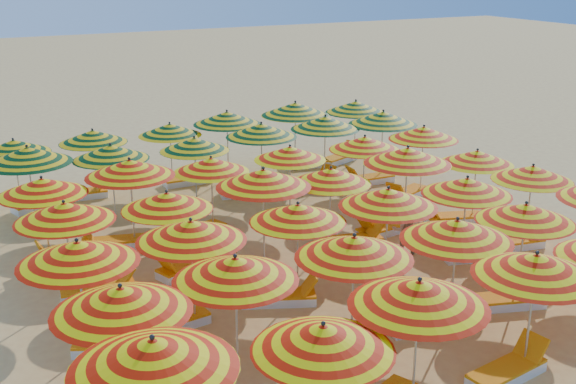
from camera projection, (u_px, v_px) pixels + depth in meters
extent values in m
plane|color=#E9BB67|center=(296.00, 254.00, 19.35)|extent=(120.00, 120.00, 0.00)
cone|color=orange|center=(153.00, 354.00, 10.12)|extent=(2.97, 2.97, 0.47)
sphere|color=black|center=(152.00, 337.00, 10.04)|extent=(0.08, 0.08, 0.08)
cone|color=orange|center=(323.00, 338.00, 10.94)|extent=(2.28, 2.28, 0.43)
sphere|color=black|center=(323.00, 323.00, 10.86)|extent=(0.07, 0.07, 0.07)
cylinder|color=silver|center=(416.00, 348.00, 12.37)|extent=(0.05, 0.05, 2.40)
cone|color=orange|center=(419.00, 294.00, 12.05)|extent=(2.76, 2.76, 0.46)
sphere|color=black|center=(420.00, 279.00, 11.96)|extent=(0.08, 0.08, 0.08)
cylinder|color=silver|center=(530.00, 315.00, 13.59)|extent=(0.04, 0.04, 2.34)
cone|color=orange|center=(536.00, 265.00, 13.27)|extent=(2.61, 2.61, 0.45)
sphere|color=black|center=(537.00, 253.00, 13.19)|extent=(0.08, 0.08, 0.08)
cylinder|color=silver|center=(125.00, 354.00, 12.21)|extent=(0.05, 0.05, 2.37)
cone|color=orange|center=(121.00, 300.00, 11.89)|extent=(2.46, 2.46, 0.45)
sphere|color=black|center=(120.00, 286.00, 11.81)|extent=(0.08, 0.08, 0.08)
cylinder|color=silver|center=(237.00, 319.00, 13.44)|extent=(0.04, 0.04, 2.34)
cone|color=orange|center=(235.00, 269.00, 13.13)|extent=(2.98, 2.98, 0.45)
sphere|color=black|center=(235.00, 256.00, 13.05)|extent=(0.08, 0.08, 0.08)
cylinder|color=silver|center=(353.00, 294.00, 14.39)|extent=(0.04, 0.04, 2.36)
cone|color=orange|center=(354.00, 247.00, 14.07)|extent=(3.08, 3.08, 0.45)
sphere|color=black|center=(355.00, 235.00, 13.99)|extent=(0.08, 0.08, 0.08)
cylinder|color=silver|center=(453.00, 275.00, 15.26)|extent=(0.04, 0.04, 2.36)
cone|color=orange|center=(457.00, 230.00, 14.94)|extent=(2.92, 2.92, 0.45)
sphere|color=black|center=(458.00, 218.00, 14.86)|extent=(0.08, 0.08, 0.08)
cylinder|color=silver|center=(521.00, 253.00, 16.54)|extent=(0.04, 0.04, 2.25)
cone|color=orange|center=(525.00, 213.00, 16.23)|extent=(2.84, 2.84, 0.43)
sphere|color=black|center=(527.00, 203.00, 16.15)|extent=(0.07, 0.07, 0.07)
cylinder|color=silver|center=(82.00, 301.00, 14.13)|extent=(0.04, 0.04, 2.36)
cone|color=orange|center=(78.00, 253.00, 13.81)|extent=(2.43, 2.43, 0.45)
sphere|color=black|center=(76.00, 240.00, 13.73)|extent=(0.08, 0.08, 0.08)
cylinder|color=silver|center=(193.00, 275.00, 15.29)|extent=(0.04, 0.04, 2.33)
cone|color=orange|center=(191.00, 231.00, 14.97)|extent=(2.58, 2.58, 0.44)
sphere|color=black|center=(191.00, 219.00, 14.89)|extent=(0.08, 0.08, 0.08)
cylinder|color=silver|center=(298.00, 252.00, 16.59)|extent=(0.04, 0.04, 2.23)
cone|color=orange|center=(298.00, 213.00, 16.29)|extent=(2.48, 2.48, 0.42)
sphere|color=black|center=(298.00, 203.00, 16.21)|extent=(0.07, 0.07, 0.07)
cylinder|color=silver|center=(386.00, 238.00, 17.27)|extent=(0.04, 0.04, 2.35)
cone|color=orange|center=(388.00, 198.00, 16.95)|extent=(2.51, 2.51, 0.45)
sphere|color=black|center=(389.00, 187.00, 16.87)|extent=(0.08, 0.08, 0.08)
cylinder|color=silver|center=(464.00, 223.00, 18.34)|extent=(0.04, 0.04, 2.27)
cone|color=orange|center=(467.00, 186.00, 18.03)|extent=(2.75, 2.75, 0.43)
sphere|color=black|center=(468.00, 177.00, 17.96)|extent=(0.08, 0.08, 0.08)
cylinder|color=silver|center=(529.00, 206.00, 19.70)|extent=(0.04, 0.04, 2.19)
cone|color=orange|center=(533.00, 173.00, 19.40)|extent=(2.52, 2.52, 0.42)
sphere|color=black|center=(533.00, 165.00, 19.32)|extent=(0.07, 0.07, 0.07)
cylinder|color=silver|center=(69.00, 252.00, 16.53)|extent=(0.04, 0.04, 2.28)
cone|color=orange|center=(64.00, 212.00, 16.22)|extent=(2.95, 2.95, 0.43)
sphere|color=black|center=(63.00, 201.00, 16.14)|extent=(0.08, 0.08, 0.08)
cylinder|color=silver|center=(169.00, 238.00, 17.45)|extent=(0.04, 0.04, 2.20)
cone|color=orange|center=(167.00, 201.00, 17.15)|extent=(2.57, 2.57, 0.42)
sphere|color=black|center=(166.00, 191.00, 17.08)|extent=(0.07, 0.07, 0.07)
cylinder|color=silver|center=(264.00, 217.00, 18.52)|extent=(0.05, 0.05, 2.43)
cone|color=orange|center=(263.00, 178.00, 18.19)|extent=(2.47, 2.47, 0.46)
sphere|color=black|center=(263.00, 168.00, 18.10)|extent=(0.08, 0.08, 0.08)
cylinder|color=silver|center=(330.00, 209.00, 19.47)|extent=(0.04, 0.04, 2.18)
cone|color=orange|center=(331.00, 176.00, 19.18)|extent=(2.60, 2.60, 0.42)
sphere|color=black|center=(331.00, 167.00, 19.10)|extent=(0.07, 0.07, 0.07)
cylinder|color=silver|center=(406.00, 192.00, 20.43)|extent=(0.05, 0.05, 2.47)
cone|color=orange|center=(408.00, 156.00, 20.09)|extent=(2.79, 2.79, 0.47)
sphere|color=black|center=(408.00, 146.00, 20.01)|extent=(0.08, 0.08, 0.08)
cylinder|color=silver|center=(474.00, 187.00, 21.37)|extent=(0.04, 0.04, 2.15)
cone|color=orange|center=(477.00, 157.00, 21.08)|extent=(2.72, 2.72, 0.41)
sphere|color=black|center=(478.00, 149.00, 21.00)|extent=(0.07, 0.07, 0.07)
cylinder|color=silver|center=(46.00, 223.00, 18.40)|extent=(0.04, 0.04, 2.25)
cone|color=orange|center=(42.00, 186.00, 18.10)|extent=(2.80, 2.80, 0.43)
sphere|color=black|center=(41.00, 177.00, 18.02)|extent=(0.07, 0.07, 0.07)
cylinder|color=silver|center=(132.00, 205.00, 19.49)|extent=(0.05, 0.05, 2.40)
cone|color=orange|center=(130.00, 168.00, 19.17)|extent=(3.14, 3.14, 0.46)
sphere|color=black|center=(129.00, 159.00, 19.08)|extent=(0.08, 0.08, 0.08)
cylinder|color=silver|center=(212.00, 196.00, 20.59)|extent=(0.04, 0.04, 2.14)
cone|color=orange|center=(211.00, 165.00, 20.30)|extent=(2.48, 2.48, 0.41)
sphere|color=black|center=(211.00, 157.00, 20.23)|extent=(0.07, 0.07, 0.07)
cylinder|color=silver|center=(290.00, 183.00, 21.75)|extent=(0.04, 0.04, 2.16)
cone|color=orange|center=(290.00, 153.00, 21.46)|extent=(2.42, 2.42, 0.41)
sphere|color=black|center=(290.00, 145.00, 21.38)|extent=(0.07, 0.07, 0.07)
cylinder|color=silver|center=(364.00, 173.00, 22.65)|extent=(0.04, 0.04, 2.23)
cone|color=orange|center=(365.00, 143.00, 22.35)|extent=(2.88, 2.88, 0.42)
sphere|color=black|center=(365.00, 136.00, 22.27)|extent=(0.07, 0.07, 0.07)
cylinder|color=silver|center=(422.00, 162.00, 23.73)|extent=(0.04, 0.04, 2.28)
cone|color=orange|center=(424.00, 133.00, 23.42)|extent=(2.78, 2.78, 0.43)
sphere|color=black|center=(424.00, 126.00, 23.34)|extent=(0.08, 0.08, 0.08)
cylinder|color=silver|center=(32.00, 191.00, 20.58)|extent=(0.05, 0.05, 2.44)
cone|color=#796D09|center=(28.00, 155.00, 20.25)|extent=(3.04, 3.04, 0.46)
sphere|color=black|center=(26.00, 146.00, 20.16)|extent=(0.08, 0.08, 0.08)
cylinder|color=silver|center=(113.00, 184.00, 21.52)|extent=(0.04, 0.04, 2.26)
cone|color=#796D09|center=(111.00, 152.00, 21.22)|extent=(2.60, 2.60, 0.43)
sphere|color=black|center=(110.00, 144.00, 21.14)|extent=(0.08, 0.08, 0.08)
cylinder|color=silver|center=(196.00, 173.00, 22.68)|extent=(0.04, 0.04, 2.18)
cone|color=#796D09|center=(194.00, 144.00, 22.39)|extent=(2.28, 2.28, 0.41)
sphere|color=black|center=(194.00, 137.00, 22.32)|extent=(0.07, 0.07, 0.07)
cylinder|color=silver|center=(262.00, 160.00, 23.84)|extent=(0.04, 0.04, 2.34)
cone|color=#796D09|center=(261.00, 130.00, 23.52)|extent=(3.09, 3.09, 0.45)
sphere|color=black|center=(261.00, 123.00, 23.44)|extent=(0.08, 0.08, 0.08)
cylinder|color=silver|center=(325.00, 152.00, 24.82)|extent=(0.04, 0.04, 2.36)
cone|color=#796D09|center=(325.00, 123.00, 24.50)|extent=(2.98, 2.98, 0.45)
sphere|color=black|center=(325.00, 115.00, 24.42)|extent=(0.08, 0.08, 0.08)
cylinder|color=silver|center=(382.00, 147.00, 25.36)|extent=(0.05, 0.05, 2.41)
cone|color=#796D09|center=(383.00, 118.00, 25.03)|extent=(3.20, 3.20, 0.46)
sphere|color=black|center=(383.00, 111.00, 24.95)|extent=(0.08, 0.08, 0.08)
cylinder|color=silver|center=(17.00, 176.00, 22.37)|extent=(0.04, 0.04, 2.19)
cone|color=#796D09|center=(14.00, 147.00, 22.07)|extent=(2.75, 2.75, 0.42)
sphere|color=black|center=(13.00, 139.00, 21.99)|extent=(0.07, 0.07, 0.07)
cylinder|color=silver|center=(95.00, 165.00, 23.58)|extent=(0.04, 0.04, 2.20)
cone|color=#796D09|center=(93.00, 137.00, 23.29)|extent=(2.62, 2.62, 0.42)
sphere|color=black|center=(92.00, 129.00, 23.21)|extent=(0.07, 0.07, 0.07)
cylinder|color=silver|center=(171.00, 156.00, 24.71)|extent=(0.04, 0.04, 2.15)
cone|color=#796D09|center=(170.00, 130.00, 24.42)|extent=(2.22, 2.22, 0.41)
sphere|color=black|center=(169.00, 123.00, 24.34)|extent=(0.07, 0.07, 0.07)
cylinder|color=silver|center=(228.00, 146.00, 25.50)|extent=(0.05, 0.05, 2.37)
cone|color=#796D09|center=(227.00, 118.00, 25.18)|extent=(2.57, 2.57, 0.45)
sphere|color=black|center=(227.00, 111.00, 25.09)|extent=(0.08, 0.08, 0.08)
cylinder|color=silver|center=(295.00, 138.00, 26.45)|extent=(0.05, 0.05, 2.49)
cone|color=#796D09|center=(295.00, 109.00, 26.11)|extent=(3.04, 3.04, 0.47)
sphere|color=black|center=(295.00, 102.00, 26.02)|extent=(0.08, 0.08, 0.08)
cylinder|color=silver|center=(355.00, 133.00, 27.64)|extent=(0.04, 0.04, 2.31)
cone|color=#796D09|center=(356.00, 107.00, 27.33)|extent=(2.75, 2.75, 0.44)
sphere|color=black|center=(356.00, 100.00, 27.25)|extent=(0.08, 0.08, 0.08)
cube|color=white|center=(506.00, 374.00, 13.60)|extent=(1.77, 0.84, 0.20)
cube|color=orange|center=(507.00, 368.00, 13.56)|extent=(1.77, 0.84, 0.06)
cube|color=orange|center=(531.00, 347.00, 13.88)|extent=(0.45, 0.63, 0.48)
cube|color=white|center=(426.00, 324.00, 15.46)|extent=(1.77, 0.82, 0.20)
cube|color=orange|center=(426.00, 318.00, 15.42)|extent=(1.77, 0.82, 0.06)
cube|color=orange|center=(397.00, 314.00, 15.14)|extent=(0.45, 0.63, 0.48)
cube|color=white|center=(506.00, 302.00, 16.41)|extent=(1.80, 1.06, 0.20)
cube|color=orange|center=(507.00, 297.00, 16.37)|extent=(1.80, 1.06, 0.06)
cube|color=orange|center=(537.00, 286.00, 16.41)|extent=(0.52, 0.66, 0.48)
cube|color=white|center=(117.00, 347.00, 14.54)|extent=(1.79, 1.23, 0.20)
cube|color=orange|center=(116.00, 342.00, 14.49)|extent=(1.79, 1.23, 0.06)
cube|color=orange|center=(151.00, 331.00, 14.46)|extent=(0.57, 0.68, 0.48)
cube|color=white|center=(170.00, 325.00, 15.43)|extent=(1.76, 0.80, 0.20)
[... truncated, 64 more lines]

